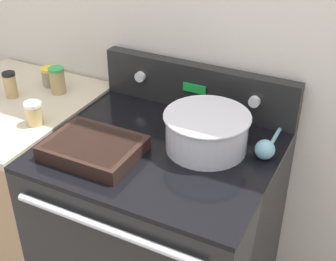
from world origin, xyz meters
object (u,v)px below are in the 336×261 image
Objects in this scene: spice_jar_green_cap at (57,80)px; spice_jar_black_cap at (10,85)px; ladle at (267,147)px; mixing_bowl at (207,129)px; casserole_dish at (93,147)px; spice_jar_yellow_cap at (50,77)px; spice_jar_white_cap at (34,113)px.

spice_jar_green_cap is 1.03× the size of spice_jar_black_cap.
ladle is at bearing -2.60° from spice_jar_green_cap.
mixing_bowl is 0.37m from casserole_dish.
spice_jar_black_cap is at bearing -114.30° from spice_jar_yellow_cap.
ladle is 1.02m from spice_jar_black_cap.
spice_jar_yellow_cap is (-0.75, 0.13, -0.02)m from mixing_bowl.
spice_jar_yellow_cap is 0.17m from spice_jar_black_cap.
mixing_bowl is 0.82m from spice_jar_black_cap.
spice_jar_yellow_cap is at bearing 143.35° from casserole_dish.
spice_jar_white_cap reaches higher than ladle.
spice_jar_yellow_cap is at bearing 170.19° from mixing_bowl.
spice_jar_yellow_cap reaches higher than casserole_dish.
spice_jar_white_cap reaches higher than casserole_dish.
mixing_bowl is at bearing -9.81° from spice_jar_yellow_cap.
spice_jar_black_cap is (-0.82, -0.02, -0.01)m from mixing_bowl.
casserole_dish is at bearing -36.65° from spice_jar_yellow_cap.
spice_jar_yellow_cap is (-0.16, 0.28, -0.00)m from spice_jar_white_cap.
spice_jar_green_cap is 0.08m from spice_jar_yellow_cap.
ladle is (0.50, 0.25, 0.00)m from casserole_dish.
spice_jar_green_cap is (-0.37, 0.29, 0.04)m from casserole_dish.
spice_jar_yellow_cap is (-0.44, 0.33, 0.02)m from casserole_dish.
spice_jar_black_cap is (-0.51, 0.18, 0.04)m from casserole_dish.
mixing_bowl is 0.93× the size of ladle.
ladle is 0.95m from spice_jar_yellow_cap.
mixing_bowl is 3.66× the size of spice_jar_yellow_cap.
mixing_bowl is at bearing 32.50° from casserole_dish.
spice_jar_green_cap is at bearing 172.26° from mixing_bowl.
spice_jar_black_cap is (-0.07, -0.15, 0.01)m from spice_jar_yellow_cap.
casserole_dish is 0.29m from spice_jar_white_cap.
spice_jar_black_cap reaches higher than casserole_dish.
spice_jar_green_cap reaches higher than spice_jar_yellow_cap.
casserole_dish is at bearing -38.19° from spice_jar_green_cap.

